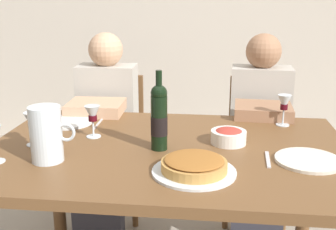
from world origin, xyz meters
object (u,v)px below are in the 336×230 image
at_px(wine_bottle, 159,117).
at_px(wine_glass_left_diner, 93,115).
at_px(dinner_plate_left_setting, 308,160).
at_px(wine_glass_spare, 32,122).
at_px(dinner_plate_right_setting, 68,122).
at_px(chair_left, 114,135).
at_px(chair_right, 257,139).
at_px(salad_bowl, 229,136).
at_px(dining_table, 168,168).
at_px(wine_glass_right_diner, 284,104).
at_px(water_pitcher, 47,137).
at_px(diner_right, 260,133).
at_px(diner_left, 104,129).
at_px(baked_tart, 194,166).

relative_size(wine_bottle, wine_glass_left_diner, 2.28).
bearing_deg(dinner_plate_left_setting, wine_glass_spare, 177.10).
relative_size(dinner_plate_right_setting, chair_left, 0.27).
relative_size(wine_glass_spare, chair_right, 0.16).
height_order(wine_bottle, wine_glass_left_diner, wine_bottle).
bearing_deg(salad_bowl, wine_glass_left_diner, 178.58).
bearing_deg(dining_table, wine_glass_right_diner, 35.12).
relative_size(wine_bottle, wine_glass_spare, 2.29).
distance_m(water_pitcher, dinner_plate_right_setting, 0.49).
bearing_deg(diner_right, salad_bowl, 74.89).
relative_size(wine_glass_right_diner, dinner_plate_left_setting, 0.60).
height_order(chair_left, diner_left, diner_left).
height_order(wine_glass_spare, chair_left, wine_glass_spare).
xyz_separation_m(water_pitcher, dinner_plate_left_setting, (0.98, 0.10, -0.09)).
distance_m(chair_left, chair_right, 0.91).
bearing_deg(baked_tart, wine_glass_spare, 162.90).
relative_size(wine_bottle, salad_bowl, 2.17).
height_order(wine_glass_left_diner, dinner_plate_right_setting, wine_glass_left_diner).
xyz_separation_m(wine_bottle, dinner_plate_right_setting, (-0.49, 0.30, -0.13)).
height_order(wine_glass_left_diner, wine_glass_right_diner, wine_glass_right_diner).
xyz_separation_m(diner_left, chair_right, (0.90, 0.27, -0.12)).
height_order(dinner_plate_left_setting, chair_right, chair_right).
bearing_deg(wine_glass_spare, dinner_plate_left_setting, -2.90).
height_order(wine_glass_right_diner, dinner_plate_left_setting, wine_glass_right_diner).
bearing_deg(diner_left, dinner_plate_left_setting, 141.76).
bearing_deg(chair_left, dinner_plate_left_setting, 134.04).
xyz_separation_m(wine_glass_spare, chair_left, (0.11, 0.91, -0.36)).
bearing_deg(wine_bottle, dinner_plate_right_setting, 148.62).
xyz_separation_m(water_pitcher, wine_glass_spare, (-0.13, 0.16, 0.01)).
bearing_deg(wine_glass_spare, wine_glass_left_diner, 30.55).
distance_m(dinner_plate_right_setting, chair_left, 0.66).
xyz_separation_m(dining_table, wine_glass_left_diner, (-0.34, 0.09, 0.19)).
distance_m(salad_bowl, chair_left, 1.10).
distance_m(chair_right, diner_right, 0.26).
bearing_deg(diner_left, chair_left, -90.33).
bearing_deg(chair_left, wine_glass_spare, 81.27).
bearing_deg(diner_right, wine_glass_spare, 38.29).
relative_size(wine_glass_right_diner, dinner_plate_right_setting, 0.63).
xyz_separation_m(wine_bottle, baked_tart, (0.15, -0.22, -0.11)).
height_order(dining_table, chair_right, chair_right).
height_order(water_pitcher, diner_right, diner_right).
xyz_separation_m(dining_table, water_pitcher, (-0.43, -0.20, 0.19)).
distance_m(wine_glass_spare, diner_right, 1.25).
bearing_deg(wine_glass_right_diner, wine_glass_spare, -159.56).
distance_m(wine_glass_left_diner, wine_glass_spare, 0.25).
distance_m(wine_glass_spare, diner_left, 0.72).
bearing_deg(dining_table, chair_right, 63.42).
height_order(water_pitcher, chair_left, water_pitcher).
height_order(salad_bowl, chair_right, chair_right).
relative_size(wine_bottle, chair_right, 0.37).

